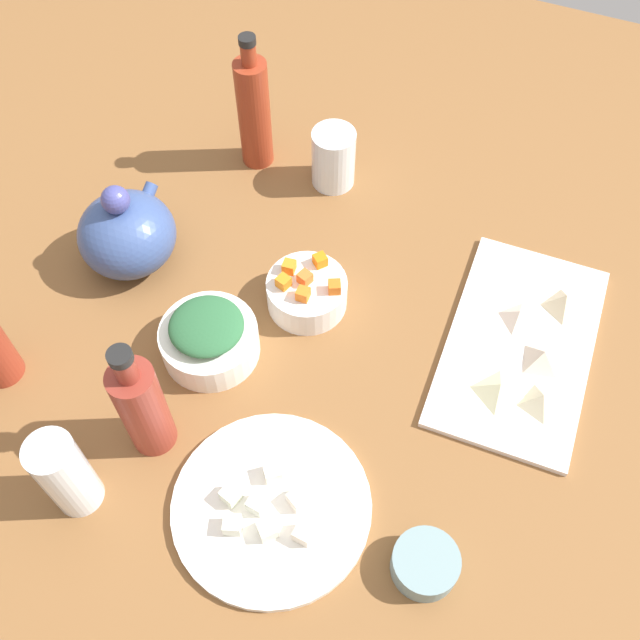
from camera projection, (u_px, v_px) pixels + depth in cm
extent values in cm
cube|color=brown|center=(320.00, 344.00, 110.64)|extent=(190.00, 190.00, 3.00)
cube|color=silver|center=(520.00, 345.00, 108.17)|extent=(35.67, 21.22, 1.00)
cylinder|color=white|center=(272.00, 506.00, 94.75)|extent=(25.79, 25.79, 1.20)
cylinder|color=white|center=(210.00, 341.00, 106.11)|extent=(14.17, 14.17, 5.14)
cylinder|color=white|center=(307.00, 293.00, 110.82)|extent=(12.12, 12.12, 5.06)
cylinder|color=gray|center=(425.00, 564.00, 89.48)|extent=(8.28, 8.28, 3.83)
ellipsoid|color=#395088|center=(127.00, 235.00, 112.53)|extent=(15.05, 14.82, 12.07)
sphere|color=#444893|center=(115.00, 200.00, 106.07)|extent=(4.21, 4.21, 4.21)
cylinder|color=#395088|center=(146.00, 199.00, 114.51)|extent=(5.38, 2.00, 3.93)
cylinder|color=maroon|center=(143.00, 409.00, 93.72)|extent=(5.99, 5.99, 16.85)
cylinder|color=maroon|center=(125.00, 368.00, 84.99)|extent=(2.70, 2.70, 4.02)
cylinder|color=black|center=(120.00, 357.00, 82.81)|extent=(3.00, 3.00, 1.20)
cylinder|color=maroon|center=(254.00, 114.00, 121.55)|extent=(5.42, 5.42, 19.86)
cylinder|color=maroon|center=(248.00, 54.00, 111.74)|extent=(2.44, 2.44, 3.60)
cylinder|color=black|center=(247.00, 40.00, 109.73)|extent=(2.71, 2.71, 1.20)
cylinder|color=white|center=(65.00, 474.00, 90.09)|extent=(6.08, 6.08, 14.62)
cylinder|color=white|center=(333.00, 158.00, 122.59)|extent=(7.31, 7.31, 10.47)
cube|color=orange|center=(320.00, 260.00, 109.90)|extent=(2.54, 2.54, 1.80)
cube|color=orange|center=(305.00, 278.00, 108.11)|extent=(2.31, 2.31, 1.80)
cube|color=orange|center=(333.00, 287.00, 107.24)|extent=(2.39, 2.39, 1.80)
cube|color=orange|center=(289.00, 267.00, 109.24)|extent=(1.98, 1.98, 1.80)
cube|color=orange|center=(283.00, 282.00, 107.71)|extent=(2.26, 2.26, 1.80)
cube|color=orange|center=(303.00, 294.00, 106.52)|extent=(1.86, 1.86, 1.80)
ellipsoid|color=#2C633A|center=(206.00, 326.00, 102.74)|extent=(14.02, 14.12, 2.92)
cube|color=silver|center=(267.00, 530.00, 91.37)|extent=(3.11, 3.11, 2.20)
cube|color=white|center=(231.00, 495.00, 93.84)|extent=(2.75, 2.75, 2.20)
cube|color=white|center=(257.00, 504.00, 93.19)|extent=(2.45, 2.45, 2.20)
cube|color=white|center=(298.00, 499.00, 93.53)|extent=(3.00, 3.00, 2.20)
cube|color=white|center=(273.00, 472.00, 95.51)|extent=(3.09, 3.09, 2.20)
cube|color=silver|center=(232.00, 525.00, 91.74)|extent=(2.79, 2.79, 2.20)
cube|color=#F5E3CA|center=(303.00, 533.00, 91.13)|extent=(2.40, 2.40, 2.20)
pyramid|color=beige|center=(543.00, 357.00, 104.90)|extent=(6.69, 6.63, 2.77)
pyramid|color=beige|center=(542.00, 400.00, 101.17)|extent=(5.95, 6.03, 2.75)
pyramid|color=beige|center=(564.00, 301.00, 110.00)|extent=(5.72, 5.58, 3.04)
pyramid|color=beige|center=(519.00, 315.00, 109.22)|extent=(4.64, 4.36, 2.08)
pyramid|color=beige|center=(499.00, 389.00, 102.28)|extent=(6.04, 6.28, 2.47)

